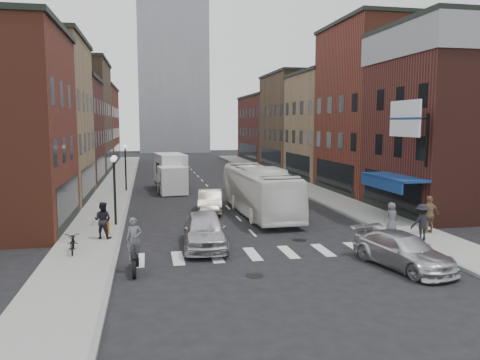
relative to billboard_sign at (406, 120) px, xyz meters
name	(u,v)px	position (x,y,z in m)	size (l,w,h in m)	color
ground	(257,238)	(-8.59, -0.50, -6.13)	(160.00, 160.00, 0.00)	black
sidewalk_left	(116,186)	(-17.09, 21.50, -6.06)	(3.00, 74.00, 0.15)	gray
sidewalk_right	(289,181)	(-0.09, 21.50, -6.06)	(3.00, 74.00, 0.15)	gray
curb_left	(132,186)	(-15.59, 21.50, -6.13)	(0.20, 74.00, 0.16)	gray
curb_right	(274,182)	(-1.59, 21.50, -6.13)	(0.20, 74.00, 0.16)	gray
crosswalk_stripes	(272,253)	(-8.59, -3.50, -6.13)	(12.00, 2.20, 0.01)	silver
bldg_left_mid_a	(16,120)	(-23.58, 13.50, 0.02)	(10.30, 10.20, 12.30)	#90764F
bldg_left_mid_b	(45,132)	(-23.58, 23.50, -0.98)	(10.30, 10.20, 10.30)	#472019
bldg_left_far_a	(64,117)	(-23.58, 34.50, 0.52)	(10.30, 12.20, 13.30)	#493524
bldg_left_far_b	(81,125)	(-23.58, 48.50, -0.48)	(10.30, 16.20, 11.30)	maroon
bldg_right_corner	(462,120)	(6.41, 4.00, 0.02)	(10.30, 9.20, 12.30)	#472019
bldg_right_mid_a	(390,109)	(6.41, 13.50, 1.02)	(10.30, 10.20, 14.30)	maroon
bldg_right_mid_b	(342,126)	(6.41, 23.50, -0.48)	(10.30, 10.20, 11.30)	#90764F
bldg_right_far_a	(308,122)	(6.41, 34.50, 0.02)	(10.30, 12.20, 12.30)	#493524
bldg_right_far_b	(278,128)	(6.41, 48.50, -0.98)	(10.30, 16.20, 10.30)	#472019
awning_blue	(391,178)	(0.34, 2.00, -3.50)	(1.80, 5.00, 0.78)	navy
billboard_sign	(406,120)	(0.00, 0.00, 0.00)	(1.52, 3.00, 3.70)	black
distant_tower	(172,31)	(-8.59, 77.50, 18.87)	(14.00, 14.00, 50.00)	#9399A0
streetlamp_near	(114,177)	(-15.99, 3.50, -3.22)	(0.32, 1.22, 4.11)	black
streetlamp_far	(125,159)	(-15.99, 17.50, -3.22)	(0.32, 1.22, 4.11)	black
bike_rack	(108,228)	(-16.19, 0.80, -5.58)	(0.08, 0.68, 0.80)	#D8590C
box_truck	(171,173)	(-12.11, 17.60, -4.55)	(2.87, 7.62, 3.21)	silver
motorcycle_rider	(134,247)	(-14.70, -5.17, -5.09)	(0.65, 2.20, 2.24)	black
transit_bus	(259,190)	(-6.98, 5.73, -4.57)	(2.63, 11.23, 3.13)	white
sedan_left_near	(205,230)	(-11.50, -1.91, -5.28)	(2.02, 5.03, 1.71)	silver
sedan_left_far	(210,201)	(-10.06, 7.05, -5.40)	(1.55, 4.43, 1.46)	#B6AD94
curb_car	(403,251)	(-3.82, -6.63, -5.43)	(1.97, 4.84, 1.40)	silver
parked_bicycle	(73,242)	(-17.50, -2.10, -5.51)	(0.63, 1.80, 0.95)	black
ped_left_solo	(103,220)	(-16.40, 0.29, -5.05)	(0.91, 0.52, 1.86)	black
ped_right_a	(422,222)	(-0.81, -3.22, -5.07)	(1.18, 0.58, 1.83)	black
ped_right_b	(429,215)	(0.48, -1.87, -4.99)	(1.16, 0.58, 1.98)	olive
ped_right_c	(391,216)	(-1.19, -0.93, -5.22)	(0.75, 0.49, 1.53)	#54565C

